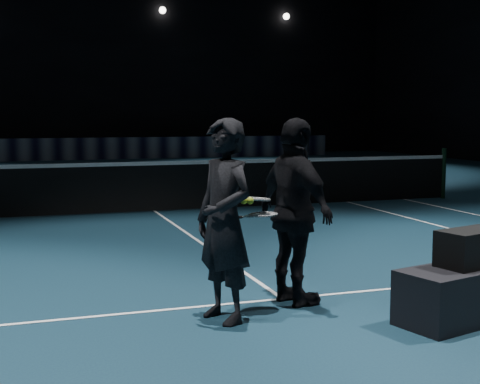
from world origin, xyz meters
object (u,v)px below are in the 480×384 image
(racket_upper, at_px, (256,199))
(player_b, at_px, (295,212))
(player_bench, at_px, (476,291))
(player_a, at_px, (224,221))
(racket_bag, at_px, (478,247))
(racket_lower, at_px, (263,214))
(tennis_balls, at_px, (247,199))

(racket_upper, bearing_deg, player_b, -9.08)
(player_bench, xyz_separation_m, player_a, (-2.18, 0.64, 0.65))
(racket_bag, height_order, player_a, player_a)
(player_bench, height_order, racket_lower, racket_lower)
(racket_bag, bearing_deg, player_a, 149.24)
(racket_bag, relative_size, player_b, 0.45)
(racket_lower, xyz_separation_m, racket_upper, (-0.06, 0.02, 0.14))
(player_bench, distance_m, player_a, 2.36)
(racket_upper, bearing_deg, player_a, -178.29)
(racket_upper, relative_size, tennis_balls, 5.67)
(player_b, height_order, racket_upper, player_b)
(racket_lower, bearing_deg, racket_bag, -44.05)
(racket_lower, distance_m, racket_upper, 0.16)
(player_bench, bearing_deg, tennis_balls, 144.97)
(player_a, relative_size, player_b, 1.00)
(racket_bag, height_order, racket_lower, racket_lower)
(player_bench, relative_size, player_a, 0.90)
(racket_upper, bearing_deg, tennis_balls, -170.43)
(player_bench, bearing_deg, racket_lower, 141.32)
(racket_lower, height_order, racket_upper, racket_upper)
(player_b, distance_m, racket_upper, 0.48)
(player_bench, relative_size, racket_upper, 2.38)
(racket_bag, distance_m, racket_lower, 1.94)
(racket_bag, relative_size, tennis_balls, 6.74)
(player_bench, height_order, tennis_balls, tennis_balls)
(player_bench, xyz_separation_m, racket_lower, (-1.76, 0.79, 0.67))
(player_bench, xyz_separation_m, tennis_balls, (-1.94, 0.73, 0.83))
(player_a, height_order, racket_lower, player_a)
(racket_bag, relative_size, racket_lower, 1.19)
(player_bench, bearing_deg, racket_bag, 0.00)
(racket_lower, height_order, tennis_balls, tennis_balls)
(racket_bag, distance_m, player_b, 1.68)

